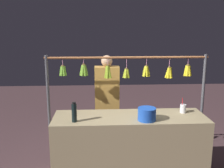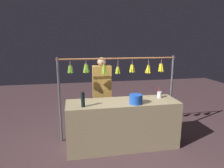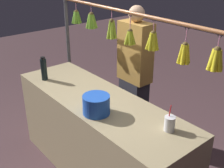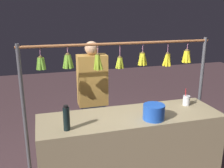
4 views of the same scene
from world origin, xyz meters
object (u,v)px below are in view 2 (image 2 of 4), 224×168
water_bottle (83,100)px  blue_bucket (136,99)px  drink_cup (159,95)px  vendor_person (102,96)px

water_bottle → blue_bucket: 0.93m
water_bottle → drink_cup: size_ratio=1.22×
drink_cup → vendor_person: vendor_person is taller
water_bottle → vendor_person: vendor_person is taller
drink_cup → vendor_person: (1.05, -0.63, -0.14)m
water_bottle → blue_bucket: size_ratio=1.11×
water_bottle → vendor_person: 1.04m
water_bottle → drink_cup: water_bottle is taller
drink_cup → vendor_person: size_ratio=0.13×
blue_bucket → vendor_person: (0.48, -0.91, -0.16)m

